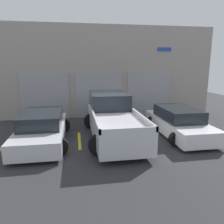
% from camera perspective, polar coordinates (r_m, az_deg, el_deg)
% --- Properties ---
extents(ground_plane, '(28.00, 28.00, 0.00)m').
position_cam_1_polar(ground_plane, '(10.96, -0.61, -4.86)').
color(ground_plane, '#2D2D30').
extents(shophouse_building, '(14.28, 0.68, 5.54)m').
position_cam_1_polar(shophouse_building, '(13.73, -2.86, 10.18)').
color(shophouse_building, '#9E9389').
rests_on(shophouse_building, ground).
extents(pickup_truck, '(2.50, 5.53, 1.85)m').
position_cam_1_polar(pickup_truck, '(9.94, 0.13, -1.54)').
color(pickup_truck, silver).
rests_on(pickup_truck, ground).
extents(sedan_white, '(2.11, 4.43, 1.28)m').
position_cam_1_polar(sedan_white, '(10.65, 16.94, -2.59)').
color(sedan_white, white).
rests_on(sedan_white, ground).
extents(sedan_side, '(2.24, 4.57, 1.29)m').
position_cam_1_polar(sedan_side, '(9.66, -17.79, -4.12)').
color(sedan_side, silver).
rests_on(sedan_side, ground).
extents(parking_stripe_far_left, '(0.12, 2.20, 0.01)m').
position_cam_1_polar(parking_stripe_far_left, '(10.14, -26.25, -7.60)').
color(parking_stripe_far_left, gold).
rests_on(parking_stripe_far_left, ground).
extents(parking_stripe_left, '(0.12, 2.20, 0.01)m').
position_cam_1_polar(parking_stripe_left, '(9.70, -8.52, -7.29)').
color(parking_stripe_left, gold).
rests_on(parking_stripe_left, ground).
extents(parking_stripe_centre, '(0.12, 2.20, 0.01)m').
position_cam_1_polar(parking_stripe_centre, '(10.21, 9.04, -6.31)').
color(parking_stripe_centre, gold).
rests_on(parking_stripe_centre, ground).
extents(parking_stripe_right, '(0.12, 2.20, 0.01)m').
position_cam_1_polar(parking_stripe_right, '(11.53, 23.68, -5.03)').
color(parking_stripe_right, gold).
rests_on(parking_stripe_right, ground).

